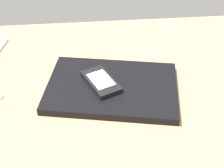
{
  "coord_description": "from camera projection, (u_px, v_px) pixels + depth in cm",
  "views": [
    {
      "loc": [
        -14.8,
        -55.68,
        52.43
      ],
      "look_at": [
        -9.01,
        3.62,
        5.0
      ],
      "focal_mm": 50.73,
      "sensor_mm": 36.0,
      "label": 1
    }
  ],
  "objects": [
    {
      "name": "cell_phone_on_laptop",
      "position": [
        101.0,
        81.0,
        0.76
      ],
      "size": [
        9.79,
        12.5,
        1.31
      ],
      "color": "black",
      "rests_on": "laptop_closed"
    },
    {
      "name": "laptop_closed",
      "position": [
        112.0,
        87.0,
        0.77
      ],
      "size": [
        34.76,
        26.95,
        1.86
      ],
      "primitive_type": "cube",
      "rotation": [
        0.0,
        0.0,
        -0.2
      ],
      "color": "black",
      "rests_on": "desk_surface"
    },
    {
      "name": "desk_surface",
      "position": [
        151.0,
        102.0,
        0.76
      ],
      "size": [
        120.0,
        80.0,
        3.0
      ],
      "primitive_type": "cube",
      "color": "tan",
      "rests_on": "ground"
    }
  ]
}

